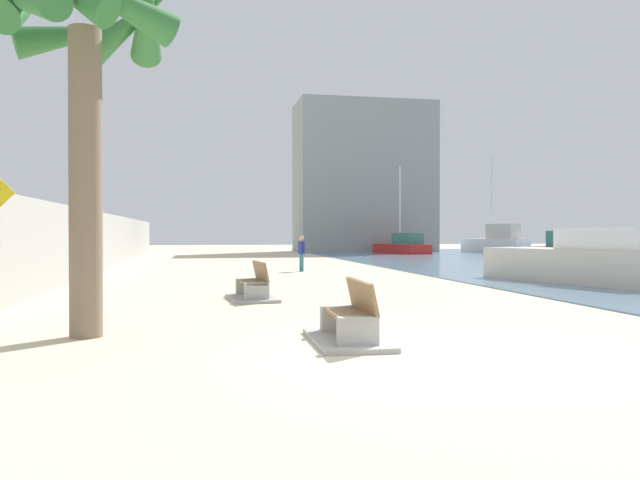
{
  "coord_description": "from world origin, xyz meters",
  "views": [
    {
      "loc": [
        -2.92,
        -8.48,
        1.73
      ],
      "look_at": [
        1.56,
        14.4,
        1.44
      ],
      "focal_mm": 35.39,
      "sensor_mm": 36.0,
      "label": 1
    }
  ],
  "objects_px": {
    "bench_far": "(253,290)",
    "boat_distant": "(566,250)",
    "boat_far_right": "(496,242)",
    "person_walking": "(302,251)",
    "boat_mid_bay": "(403,246)",
    "palm_tree": "(83,48)",
    "boat_outer": "(585,261)",
    "bench_near": "(349,328)"
  },
  "relations": [
    {
      "from": "boat_outer",
      "to": "boat_far_right",
      "type": "bearing_deg",
      "value": 68.41
    },
    {
      "from": "bench_far",
      "to": "boat_outer",
      "type": "height_order",
      "value": "boat_outer"
    },
    {
      "from": "bench_near",
      "to": "boat_distant",
      "type": "bearing_deg",
      "value": 51.45
    },
    {
      "from": "bench_near",
      "to": "person_walking",
      "type": "distance_m",
      "value": 17.96
    },
    {
      "from": "palm_tree",
      "to": "boat_outer",
      "type": "bearing_deg",
      "value": 28.93
    },
    {
      "from": "boat_distant",
      "to": "boat_mid_bay",
      "type": "bearing_deg",
      "value": 107.29
    },
    {
      "from": "bench_near",
      "to": "boat_far_right",
      "type": "distance_m",
      "value": 44.67
    },
    {
      "from": "person_walking",
      "to": "boat_far_right",
      "type": "distance_m",
      "value": 28.92
    },
    {
      "from": "person_walking",
      "to": "boat_outer",
      "type": "height_order",
      "value": "boat_outer"
    },
    {
      "from": "boat_mid_bay",
      "to": "boat_outer",
      "type": "relative_size",
      "value": 0.95
    },
    {
      "from": "boat_distant",
      "to": "boat_far_right",
      "type": "height_order",
      "value": "boat_far_right"
    },
    {
      "from": "palm_tree",
      "to": "boat_far_right",
      "type": "distance_m",
      "value": 45.94
    },
    {
      "from": "palm_tree",
      "to": "boat_mid_bay",
      "type": "relative_size",
      "value": 0.92
    },
    {
      "from": "boat_distant",
      "to": "boat_far_right",
      "type": "distance_m",
      "value": 15.86
    },
    {
      "from": "person_walking",
      "to": "boat_mid_bay",
      "type": "relative_size",
      "value": 0.22
    },
    {
      "from": "palm_tree",
      "to": "boat_mid_bay",
      "type": "distance_m",
      "value": 41.59
    },
    {
      "from": "bench_far",
      "to": "boat_distant",
      "type": "distance_m",
      "value": 25.75
    },
    {
      "from": "bench_far",
      "to": "boat_far_right",
      "type": "relative_size",
      "value": 0.27
    },
    {
      "from": "boat_outer",
      "to": "bench_far",
      "type": "bearing_deg",
      "value": -166.36
    },
    {
      "from": "palm_tree",
      "to": "boat_mid_bay",
      "type": "height_order",
      "value": "boat_mid_bay"
    },
    {
      "from": "bench_far",
      "to": "boat_far_right",
      "type": "height_order",
      "value": "boat_far_right"
    },
    {
      "from": "palm_tree",
      "to": "boat_distant",
      "type": "xyz_separation_m",
      "value": [
        22.77,
        22.06,
        -4.05
      ]
    },
    {
      "from": "boat_outer",
      "to": "boat_distant",
      "type": "bearing_deg",
      "value": 59.62
    },
    {
      "from": "palm_tree",
      "to": "bench_far",
      "type": "height_order",
      "value": "palm_tree"
    },
    {
      "from": "boat_far_right",
      "to": "bench_near",
      "type": "bearing_deg",
      "value": -119.6
    },
    {
      "from": "bench_far",
      "to": "boat_distant",
      "type": "bearing_deg",
      "value": 40.62
    },
    {
      "from": "palm_tree",
      "to": "boat_far_right",
      "type": "xyz_separation_m",
      "value": [
        26.22,
        37.53,
        -3.81
      ]
    },
    {
      "from": "bench_near",
      "to": "bench_far",
      "type": "distance_m",
      "value": 6.66
    },
    {
      "from": "palm_tree",
      "to": "boat_outer",
      "type": "relative_size",
      "value": 0.87
    },
    {
      "from": "boat_mid_bay",
      "to": "boat_distant",
      "type": "height_order",
      "value": "boat_mid_bay"
    },
    {
      "from": "bench_near",
      "to": "boat_far_right",
      "type": "relative_size",
      "value": 0.26
    },
    {
      "from": "person_walking",
      "to": "bench_far",
      "type": "bearing_deg",
      "value": -105.58
    },
    {
      "from": "palm_tree",
      "to": "boat_outer",
      "type": "distance_m",
      "value": 17.1
    },
    {
      "from": "palm_tree",
      "to": "boat_outer",
      "type": "height_order",
      "value": "palm_tree"
    },
    {
      "from": "boat_far_right",
      "to": "boat_outer",
      "type": "distance_m",
      "value": 31.71
    },
    {
      "from": "boat_distant",
      "to": "boat_far_right",
      "type": "xyz_separation_m",
      "value": [
        3.45,
        15.48,
        0.25
      ]
    },
    {
      "from": "palm_tree",
      "to": "person_walking",
      "type": "xyz_separation_m",
      "value": [
        6.36,
        16.52,
        -3.84
      ]
    },
    {
      "from": "bench_far",
      "to": "boat_far_right",
      "type": "distance_m",
      "value": 39.6
    },
    {
      "from": "bench_near",
      "to": "boat_mid_bay",
      "type": "height_order",
      "value": "boat_mid_bay"
    },
    {
      "from": "palm_tree",
      "to": "boat_distant",
      "type": "relative_size",
      "value": 0.88
    },
    {
      "from": "boat_outer",
      "to": "boat_mid_bay",
      "type": "bearing_deg",
      "value": 83.19
    },
    {
      "from": "palm_tree",
      "to": "boat_far_right",
      "type": "bearing_deg",
      "value": 55.06
    }
  ]
}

